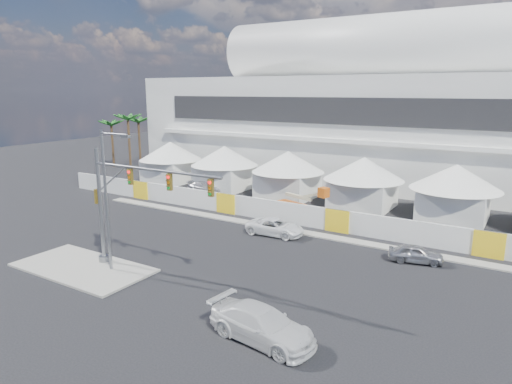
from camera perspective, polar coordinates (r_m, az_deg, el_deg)
The scene contains 13 objects.
ground at distance 32.41m, azimuth -9.93°, elevation -9.81°, with size 160.00×160.00×0.00m, color black.
median_island at distance 34.68m, azimuth -20.84°, elevation -8.82°, with size 10.00×5.00×0.15m, color gray.
stadium at distance 64.77m, azimuth 21.78°, elevation 9.27°, with size 80.00×24.80×21.98m.
tent_row at distance 51.03m, azimuth 8.50°, elevation 2.21°, with size 53.40×8.40×5.40m.
hoarding_fence at distance 40.92m, azimuth 10.18°, elevation -3.55°, with size 70.00×0.25×2.00m, color silver.
palm_cluster at distance 74.69m, azimuth -14.46°, elevation 8.12°, with size 10.60×10.60×8.55m.
sedan_silver at distance 35.37m, azimuth 19.32°, elevation -7.28°, with size 3.84×1.54×1.31m, color #9B9CA0.
pickup_curb at distance 39.51m, azimuth 2.41°, elevation -4.39°, with size 5.06×2.33×1.41m, color white.
pickup_near at distance 23.67m, azimuth 0.75°, elevation -16.24°, with size 5.82×2.37×1.69m, color silver.
lot_car_c at distance 55.62m, azimuth -6.51°, elevation 0.53°, with size 4.61×1.87×1.34m, color silver.
traffic_mast at distance 32.27m, azimuth -16.45°, elevation -1.44°, with size 11.03×0.80×8.22m.
streetlight_median at distance 31.82m, azimuth -18.00°, elevation 0.02°, with size 2.66×0.27×9.60m.
boom_lift at distance 46.47m, azimuth 5.03°, elevation -1.58°, with size 6.71×2.42×3.30m.
Camera 1 is at (20.18, -22.18, 12.28)m, focal length 32.00 mm.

